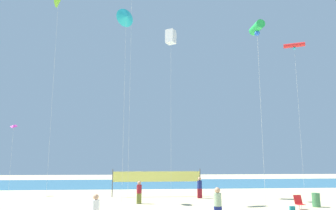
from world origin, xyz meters
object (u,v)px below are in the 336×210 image
at_px(kite_white_box, 171,37).
at_px(kite_magenta_diamond, 14,126).
at_px(beachgoer_maroon_shirt, 139,191).
at_px(kite_green_tube, 257,28).
at_px(folding_beach_chair, 299,202).
at_px(beach_handbag, 292,208).
at_px(kite_cyan_delta, 126,17).
at_px(kite_lime_delta, 58,1).
at_px(kite_red_tube, 294,46).
at_px(trash_barrel, 316,200).
at_px(volleyball_net, 157,178).
at_px(beachgoer_white_shirt, 96,210).
at_px(beachgoer_navy_shirt, 200,187).
at_px(beachgoer_sage_shirt, 218,203).

bearing_deg(kite_white_box, kite_magenta_diamond, 170.64).
xyz_separation_m(beachgoer_maroon_shirt, kite_green_tube, (7.28, -5.92, 10.53)).
xyz_separation_m(folding_beach_chair, kite_white_box, (-7.54, 8.41, 14.39)).
height_order(beach_handbag, kite_magenta_diamond, kite_magenta_diamond).
distance_m(beachgoer_maroon_shirt, kite_cyan_delta, 14.02).
bearing_deg(kite_lime_delta, kite_red_tube, -1.64).
distance_m(trash_barrel, volleyball_net, 13.02).
height_order(beachgoer_maroon_shirt, kite_cyan_delta, kite_cyan_delta).
xyz_separation_m(kite_cyan_delta, kite_magenta_diamond, (-10.67, 6.53, -8.49)).
bearing_deg(beachgoer_white_shirt, kite_red_tube, 49.73).
xyz_separation_m(beachgoer_navy_shirt, kite_red_tube, (8.61, -1.28, 12.40)).
xyz_separation_m(beachgoer_navy_shirt, kite_lime_delta, (-12.45, -0.67, 16.07)).
relative_size(beachgoer_sage_shirt, kite_red_tube, 0.13).
bearing_deg(kite_white_box, beachgoer_navy_shirt, -33.20).
height_order(kite_green_tube, kite_lime_delta, kite_lime_delta).
bearing_deg(beachgoer_sage_shirt, beach_handbag, -29.02).
bearing_deg(folding_beach_chair, beachgoer_sage_shirt, -170.80).
xyz_separation_m(kite_red_tube, kite_white_box, (-10.90, 2.77, 1.53)).
relative_size(trash_barrel, volleyball_net, 0.12).
xyz_separation_m(beachgoer_white_shirt, kite_cyan_delta, (0.76, 9.48, 13.98)).
relative_size(volleyball_net, kite_magenta_diamond, 1.20).
bearing_deg(beach_handbag, kite_green_tube, -144.60).
bearing_deg(trash_barrel, kite_green_tube, -147.30).
xyz_separation_m(beachgoer_white_shirt, volleyball_net, (3.65, 13.73, 0.80)).
bearing_deg(kite_green_tube, kite_lime_delta, 150.05).
relative_size(beachgoer_navy_shirt, beachgoer_maroon_shirt, 1.06).
xyz_separation_m(kite_white_box, kite_cyan_delta, (-4.13, -4.09, -0.04)).
height_order(trash_barrel, kite_white_box, kite_white_box).
relative_size(beachgoer_navy_shirt, trash_barrel, 1.87).
xyz_separation_m(volleyball_net, kite_cyan_delta, (-2.88, -4.25, 13.19)).
relative_size(beachgoer_maroon_shirt, volleyball_net, 0.21).
distance_m(beachgoer_navy_shirt, kite_lime_delta, 20.34).
bearing_deg(beachgoer_maroon_shirt, kite_white_box, -104.08).
height_order(trash_barrel, kite_green_tube, kite_green_tube).
bearing_deg(kite_cyan_delta, trash_barrel, -14.38).
distance_m(beachgoer_sage_shirt, kite_cyan_delta, 17.02).
distance_m(volleyball_net, kite_white_box, 13.29).
relative_size(beachgoer_sage_shirt, kite_cyan_delta, 0.11).
height_order(kite_red_tube, kite_cyan_delta, kite_cyan_delta).
height_order(beachgoer_maroon_shirt, kite_red_tube, kite_red_tube).
xyz_separation_m(beachgoer_maroon_shirt, folding_beach_chair, (10.38, -3.75, -0.41)).
distance_m(kite_cyan_delta, kite_magenta_diamond, 15.11).
distance_m(beachgoer_navy_shirt, beachgoer_sage_shirt, 10.93).
xyz_separation_m(volleyball_net, kite_white_box, (1.25, -0.16, 13.23)).
distance_m(beach_handbag, kite_white_box, 18.50).
relative_size(folding_beach_chair, beach_handbag, 2.68).
xyz_separation_m(beachgoer_maroon_shirt, kite_white_box, (2.84, 4.66, 13.99)).
relative_size(beachgoer_navy_shirt, kite_cyan_delta, 0.11).
relative_size(beachgoer_navy_shirt, kite_red_tube, 0.13).
bearing_deg(kite_green_tube, folding_beach_chair, 34.98).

